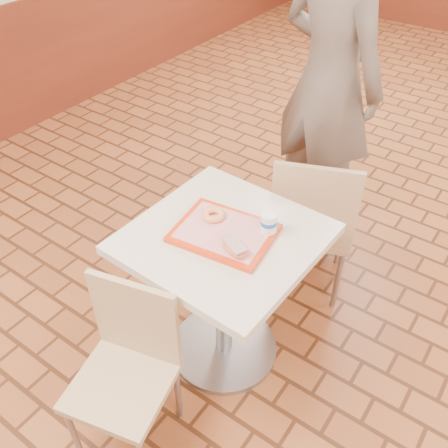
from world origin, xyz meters
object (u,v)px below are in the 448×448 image
Objects in this scene: ring_donut at (213,215)px; long_john_donut at (234,247)px; chair_main_back at (312,220)px; serving_tray at (224,233)px; customer at (329,81)px; paper_cup at (269,222)px; chair_main_front at (128,362)px; main_table at (224,278)px.

long_john_donut is (0.19, -0.12, 0.00)m from ring_donut.
serving_tray is at bearing 57.02° from chair_main_back.
customer reaches higher than serving_tray.
chair_main_front is at bearing -110.14° from paper_cup.
serving_tray is (0.17, -1.26, -0.16)m from customer.
customer is at bearing 97.58° from main_table.
long_john_donut reaches higher than serving_tray.
chair_main_back is 0.77m from long_john_donut.
serving_tray is at bearing -26.65° from ring_donut.
serving_tray reaches higher than main_table.
main_table is at bearing 142.97° from long_john_donut.
customer reaches higher than paper_cup.
long_john_donut is at bearing 116.22° from customer.
chair_main_back reaches higher than long_john_donut.
paper_cup reaches higher than serving_tray.
main_table is 0.27m from serving_tray.
paper_cup reaches higher than long_john_donut.
paper_cup is at bearing 35.11° from main_table.
chair_main_back reaches higher than serving_tray.
chair_main_back reaches higher than chair_main_front.
chair_main_front is at bearing 107.41° from customer.
ring_donut is 0.68× the size of long_john_donut.
serving_tray is (0.00, 0.00, 0.27)m from main_table.
chair_main_back reaches higher than main_table.
customer is at bearing 93.83° from ring_donut.
long_john_donut is (0.10, -0.08, 0.30)m from main_table.
chair_main_front is 2.03× the size of serving_tray.
ring_donut is at bearing 75.77° from chair_main_front.
chair_main_front is 1.87m from customer.
long_john_donut reaches higher than main_table.
long_john_donut is 1.66× the size of paper_cup.
chair_main_back is 9.25× the size of ring_donut.
chair_main_front reaches higher than main_table.
customer is (-0.17, 1.26, 0.43)m from main_table.
long_john_donut is at bearing -104.95° from paper_cup.
long_john_donut is at bearing 66.34° from chair_main_back.
paper_cup is at bearing 75.05° from long_john_donut.
serving_tray is 0.19m from paper_cup.
chair_main_front is 1.18m from chair_main_back.
ring_donut is (0.08, -1.22, -0.14)m from customer.
serving_tray is (0.09, 0.54, 0.35)m from chair_main_front.
customer is at bearing 78.47° from chair_main_front.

